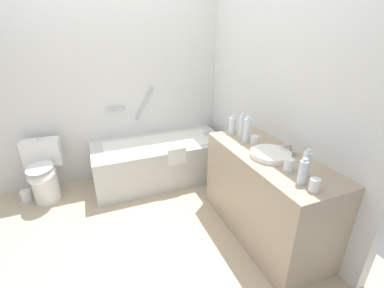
# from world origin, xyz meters

# --- Properties ---
(ground_plane) EXTENTS (3.78, 3.78, 0.00)m
(ground_plane) POSITION_xyz_m (0.00, 0.00, 0.00)
(ground_plane) COLOR #C1AD8E
(wall_back_tiled) EXTENTS (3.18, 0.10, 2.33)m
(wall_back_tiled) POSITION_xyz_m (0.00, 1.21, 1.16)
(wall_back_tiled) COLOR silver
(wall_back_tiled) RESTS_ON ground_plane
(wall_right_mirror) EXTENTS (0.10, 2.71, 2.33)m
(wall_right_mirror) POSITION_xyz_m (1.44, 0.00, 1.16)
(wall_right_mirror) COLOR silver
(wall_right_mirror) RESTS_ON ground_plane
(bathtub) EXTENTS (1.67, 0.73, 1.16)m
(bathtub) POSITION_xyz_m (0.47, 0.79, 0.28)
(bathtub) COLOR silver
(bathtub) RESTS_ON ground_plane
(toilet) EXTENTS (0.41, 0.55, 0.70)m
(toilet) POSITION_xyz_m (-0.88, 0.86, 0.35)
(toilet) COLOR white
(toilet) RESTS_ON ground_plane
(vanity_counter) EXTENTS (0.56, 1.33, 0.83)m
(vanity_counter) POSITION_xyz_m (1.11, -0.54, 0.42)
(vanity_counter) COLOR tan
(vanity_counter) RESTS_ON ground_plane
(sink_basin) EXTENTS (0.34, 0.34, 0.05)m
(sink_basin) POSITION_xyz_m (1.08, -0.57, 0.86)
(sink_basin) COLOR white
(sink_basin) RESTS_ON vanity_counter
(sink_faucet) EXTENTS (0.11, 0.15, 0.08)m
(sink_faucet) POSITION_xyz_m (1.28, -0.57, 0.87)
(sink_faucet) COLOR #B4B4B9
(sink_faucet) RESTS_ON vanity_counter
(water_bottle_0) EXTENTS (0.07, 0.07, 0.25)m
(water_bottle_0) POSITION_xyz_m (1.07, -0.21, 0.95)
(water_bottle_0) COLOR silver
(water_bottle_0) RESTS_ON vanity_counter
(water_bottle_1) EXTENTS (0.06, 0.06, 0.25)m
(water_bottle_1) POSITION_xyz_m (1.08, -0.10, 0.95)
(water_bottle_1) COLOR silver
(water_bottle_1) RESTS_ON vanity_counter
(water_bottle_2) EXTENTS (0.06, 0.06, 0.21)m
(water_bottle_2) POSITION_xyz_m (1.11, -0.92, 0.93)
(water_bottle_2) COLOR silver
(water_bottle_2) RESTS_ON vanity_counter
(water_bottle_3) EXTENTS (0.07, 0.07, 0.19)m
(water_bottle_3) POSITION_xyz_m (1.05, 0.04, 0.92)
(water_bottle_3) COLOR silver
(water_bottle_3) RESTS_ON vanity_counter
(water_bottle_4) EXTENTS (0.06, 0.06, 0.19)m
(water_bottle_4) POSITION_xyz_m (1.02, -0.99, 0.92)
(water_bottle_4) COLOR silver
(water_bottle_4) RESTS_ON vanity_counter
(drinking_glass_0) EXTENTS (0.07, 0.07, 0.09)m
(drinking_glass_0) POSITION_xyz_m (1.03, -1.10, 0.88)
(drinking_glass_0) COLOR white
(drinking_glass_0) RESTS_ON vanity_counter
(drinking_glass_1) EXTENTS (0.08, 0.08, 0.10)m
(drinking_glass_1) POSITION_xyz_m (1.06, -0.81, 0.88)
(drinking_glass_1) COLOR white
(drinking_glass_1) RESTS_ON vanity_counter
(drinking_glass_2) EXTENTS (0.08, 0.08, 0.08)m
(drinking_glass_2) POSITION_xyz_m (1.10, -0.30, 0.88)
(drinking_glass_2) COLOR white
(drinking_glass_2) RESTS_ON vanity_counter
(toilet_paper_roll) EXTENTS (0.11, 0.11, 0.13)m
(toilet_paper_roll) POSITION_xyz_m (-1.12, 0.89, 0.06)
(toilet_paper_roll) COLOR white
(toilet_paper_roll) RESTS_ON ground_plane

